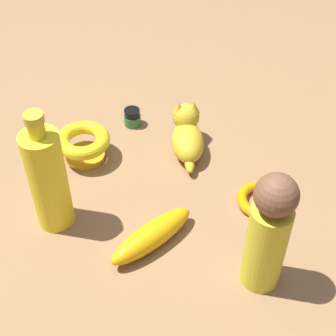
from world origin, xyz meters
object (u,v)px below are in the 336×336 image
Objects in this scene: nail_polish_jar at (132,117)px; banana at (152,235)px; bottle_tall at (48,179)px; cat_figurine at (187,134)px; person_figure_adult at (268,233)px; bangle at (262,200)px; bowl at (83,143)px.

banana reaches higher than nail_polish_jar.
bottle_tall is at bearing 81.30° from nail_polish_jar.
banana is at bearing 90.36° from cat_figurine.
cat_figurine reaches higher than nail_polish_jar.
person_figure_adult is 1.32× the size of banana.
bangle is 0.40m from bottle_tall.
bottle_tall reaches higher than bangle.
banana is (0.17, 0.15, 0.01)m from bangle.
cat_figurine is 0.21m from bangle.
person_figure_adult is at bearing 152.71° from bowl.
bowl is at bearing -85.48° from bottle_tall.
cat_figurine is at bearing -146.90° from banana.
bangle is at bearing 152.11° from nail_polish_jar.
nail_polish_jar reaches higher than bangle.
bottle_tall reaches higher than bowl.
bottle_tall is at bearing 21.26° from bangle.
bangle is 0.86× the size of bowl.
nail_polish_jar is (0.14, -0.05, -0.02)m from cat_figurine.
nail_polish_jar is 0.16× the size of bottle_tall.
nail_polish_jar is at bearing -123.28° from banana.
bowl reaches higher than banana.
bowl is 0.45× the size of bottle_tall.
nail_polish_jar is 0.22× the size of banana.
bottle_tall reaches higher than person_figure_adult.
bangle is at bearing -83.83° from person_figure_adult.
bowl is at bearing 22.64° from cat_figurine.
banana is (0.19, -0.02, -0.09)m from person_figure_adult.
bangle is 0.41× the size of person_figure_adult.
banana is at bearing 113.98° from nail_polish_jar.
nail_polish_jar is at bearing -114.56° from bowl.
person_figure_adult is (-0.19, 0.28, 0.08)m from cat_figurine.
bottle_tall reaches higher than cat_figurine.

